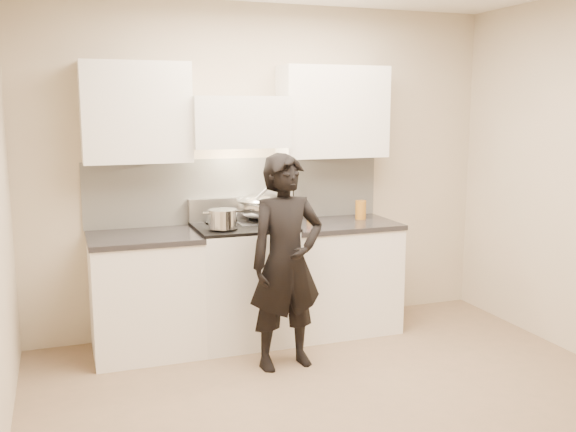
{
  "coord_description": "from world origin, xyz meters",
  "views": [
    {
      "loc": [
        -1.64,
        -3.38,
        1.87
      ],
      "look_at": [
        -0.06,
        1.05,
        1.06
      ],
      "focal_mm": 40.0,
      "sensor_mm": 36.0,
      "label": 1
    }
  ],
  "objects_px": {
    "counter_right": "(338,275)",
    "person": "(286,262)",
    "wok": "(262,206)",
    "utensil_crock": "(289,208)",
    "stove": "(244,283)"
  },
  "relations": [
    {
      "from": "counter_right",
      "to": "person",
      "type": "distance_m",
      "value": 0.98
    },
    {
      "from": "counter_right",
      "to": "wok",
      "type": "distance_m",
      "value": 0.89
    },
    {
      "from": "utensil_crock",
      "to": "person",
      "type": "distance_m",
      "value": 0.91
    },
    {
      "from": "counter_right",
      "to": "utensil_crock",
      "type": "xyz_separation_m",
      "value": [
        -0.37,
        0.2,
        0.57
      ]
    },
    {
      "from": "counter_right",
      "to": "utensil_crock",
      "type": "bearing_deg",
      "value": 152.15
    },
    {
      "from": "wok",
      "to": "utensil_crock",
      "type": "height_order",
      "value": "wok"
    },
    {
      "from": "stove",
      "to": "utensil_crock",
      "type": "height_order",
      "value": "utensil_crock"
    },
    {
      "from": "counter_right",
      "to": "person",
      "type": "relative_size",
      "value": 0.59
    },
    {
      "from": "counter_right",
      "to": "stove",
      "type": "bearing_deg",
      "value": -180.0
    },
    {
      "from": "stove",
      "to": "utensil_crock",
      "type": "bearing_deg",
      "value": 23.14
    },
    {
      "from": "utensil_crock",
      "to": "wok",
      "type": "bearing_deg",
      "value": -162.64
    },
    {
      "from": "utensil_crock",
      "to": "stove",
      "type": "bearing_deg",
      "value": -156.86
    },
    {
      "from": "counter_right",
      "to": "person",
      "type": "bearing_deg",
      "value": -138.09
    },
    {
      "from": "stove",
      "to": "counter_right",
      "type": "height_order",
      "value": "stove"
    },
    {
      "from": "wok",
      "to": "utensil_crock",
      "type": "relative_size",
      "value": 1.47
    }
  ]
}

